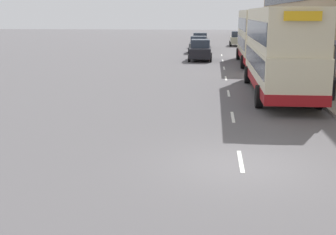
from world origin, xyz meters
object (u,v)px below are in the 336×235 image
Objects in this scene: double_decker_bus_ahead at (257,36)px; litter_bin at (330,88)px; car_1 at (200,40)px; car_2 at (238,39)px; double_decker_bus_near at (280,49)px; car_0 at (200,50)px; pedestrian_1 at (320,65)px; car_3 at (198,45)px.

litter_bin is (1.89, -16.96, -1.62)m from double_decker_bus_ahead.
car_2 reaches higher than car_1.
car_2 reaches higher than litter_bin.
double_decker_bus_near is 18.00m from car_0.
pedestrian_1 is (2.96, -9.84, -1.32)m from double_decker_bus_ahead.
double_decker_bus_near is 33.70m from car_1.
car_2 is 0.93× the size of car_3.
car_2 is (4.69, 3.54, 0.03)m from car_1.
double_decker_bus_ahead is 5.42m from car_0.
double_decker_bus_near is 14.92m from double_decker_bus_ahead.
car_0 reaches higher than pedestrian_1.
car_0 is at bearing 151.82° from double_decker_bus_ahead.
double_decker_bus_ahead reaches higher than litter_bin.
car_1 is 7.53m from car_3.
double_decker_bus_near is 2.94× the size of car_2.
car_2 is at bearing -102.15° from car_0.
car_0 is 1.09× the size of car_1.
car_2 is at bearing 93.42° from litter_bin.
double_decker_bus_near is at bearing 98.43° from car_1.
double_decker_bus_near is at bearing -90.70° from double_decker_bus_ahead.
car_1 is (-5.12, 18.39, -1.42)m from double_decker_bus_ahead.
double_decker_bus_near is at bearing 135.37° from litter_bin.
double_decker_bus_near is 7.13× the size of pedestrian_1.
car_1 is (-0.50, 15.92, -0.02)m from car_0.
car_1 is at bearing -88.21° from car_0.
car_0 is 15.92m from car_1.
litter_bin is at bearing 108.52° from car_0.
car_1 is 5.87m from car_2.
car_2 is at bearing 91.13° from double_decker_bus_ahead.
double_decker_bus_near is at bearing -121.78° from pedestrian_1.
pedestrian_1 is 7.21m from litter_bin.
car_0 is at bearing -102.15° from car_2.
litter_bin is (6.51, -19.44, -0.22)m from car_0.
car_1 is at bearing 105.55° from double_decker_bus_ahead.
car_2 is at bearing -142.92° from car_1.
car_0 is 20.50m from litter_bin.
car_0 is 14.46m from pedestrian_1.
double_decker_bus_ahead reaches higher than car_3.
car_0 reaches higher than car_3.
car_1 is at bearing -89.64° from car_3.
car_0 reaches higher than car_1.
litter_bin is (-1.07, -7.12, -0.30)m from pedestrian_1.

